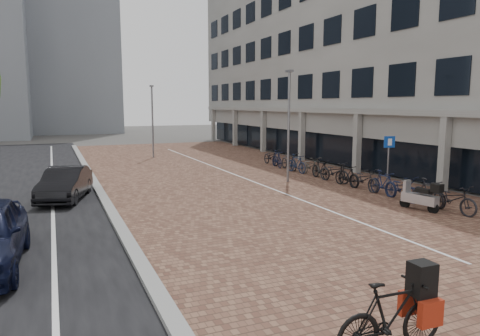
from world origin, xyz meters
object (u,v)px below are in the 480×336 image
object	(u,v)px
hero_bike	(392,315)
scooter_front	(420,196)
car_dark	(65,184)
parking_sign	(389,154)

from	to	relation	value
hero_bike	scooter_front	xyz separation A→B (m)	(7.48, 6.97, -0.08)
hero_bike	scooter_front	world-z (taller)	hero_bike
hero_bike	scooter_front	size ratio (longest dim) A/B	1.27
car_dark	scooter_front	distance (m)	13.69
hero_bike	parking_sign	bearing A→B (deg)	-39.10
car_dark	parking_sign	world-z (taller)	parking_sign
hero_bike	scooter_front	bearing A→B (deg)	-45.25
hero_bike	parking_sign	size ratio (longest dim) A/B	0.82
car_dark	hero_bike	world-z (taller)	hero_bike
car_dark	parking_sign	bearing A→B (deg)	1.11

